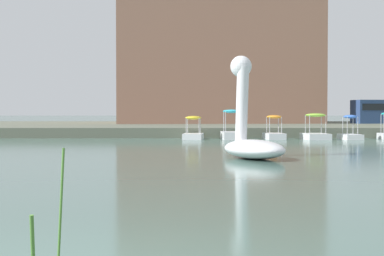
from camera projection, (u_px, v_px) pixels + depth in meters
The scene contains 9 objects.
shore_bank_far at pixel (168, 128), 47.45m from camera, with size 159.01×24.23×0.60m, color #5B6051.
swan_boat at pixel (251, 134), 20.30m from camera, with size 2.58×3.50×3.49m.
pedal_boat_yellow at pixel (193, 132), 34.17m from camera, with size 1.25×2.06×1.30m.
pedal_boat_cyan at pixel (231, 130), 34.12m from camera, with size 1.13×2.08×1.67m.
pedal_boat_orange at pixel (274, 132), 34.04m from camera, with size 1.11×1.95×1.35m.
pedal_boat_lime at pixel (315, 132), 33.79m from camera, with size 1.40×2.13×1.45m.
pedal_boat_blue at pixel (350, 132), 33.87m from camera, with size 1.10×1.85×1.36m.
parked_van at pixel (381, 111), 48.88m from camera, with size 4.71×2.56×1.88m.
apartment_block at pixel (213, 53), 52.79m from camera, with size 16.42×12.37×12.04m, color #996B56.
Camera 1 is at (1.51, -5.52, 1.56)m, focal length 56.96 mm.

